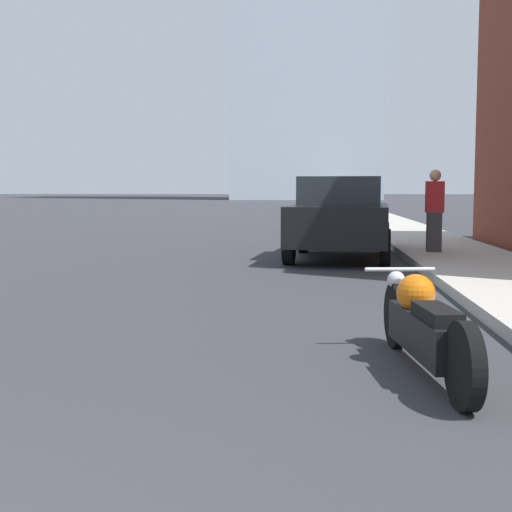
{
  "coord_description": "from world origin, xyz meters",
  "views": [
    {
      "loc": [
        2.23,
        -1.36,
        1.43
      ],
      "look_at": [
        1.7,
        5.2,
        0.81
      ],
      "focal_mm": 50.0,
      "sensor_mm": 36.0,
      "label": 1
    }
  ],
  "objects_px": {
    "parked_car_silver": "(331,205)",
    "pedestrian": "(434,210)",
    "motorcycle": "(423,326)",
    "parked_car_black": "(341,217)",
    "parked_car_blue": "(325,201)"
  },
  "relations": [
    {
      "from": "parked_car_silver",
      "to": "pedestrian",
      "type": "distance_m",
      "value": 11.28
    },
    {
      "from": "motorcycle",
      "to": "parked_car_silver",
      "type": "bearing_deg",
      "value": 83.65
    },
    {
      "from": "parked_car_black",
      "to": "pedestrian",
      "type": "xyz_separation_m",
      "value": [
        1.91,
        0.15,
        0.15
      ]
    },
    {
      "from": "parked_car_silver",
      "to": "parked_car_blue",
      "type": "height_order",
      "value": "parked_car_blue"
    },
    {
      "from": "parked_car_blue",
      "to": "pedestrian",
      "type": "bearing_deg",
      "value": -85.05
    },
    {
      "from": "motorcycle",
      "to": "pedestrian",
      "type": "height_order",
      "value": "pedestrian"
    },
    {
      "from": "motorcycle",
      "to": "pedestrian",
      "type": "distance_m",
      "value": 9.4
    },
    {
      "from": "parked_car_blue",
      "to": "parked_car_silver",
      "type": "bearing_deg",
      "value": -89.54
    },
    {
      "from": "motorcycle",
      "to": "pedestrian",
      "type": "bearing_deg",
      "value": 73.2
    },
    {
      "from": "motorcycle",
      "to": "parked_car_silver",
      "type": "xyz_separation_m",
      "value": [
        -0.23,
        20.37,
        0.49
      ]
    },
    {
      "from": "motorcycle",
      "to": "parked_car_black",
      "type": "height_order",
      "value": "parked_car_black"
    },
    {
      "from": "parked_car_blue",
      "to": "parked_car_black",
      "type": "bearing_deg",
      "value": -89.97
    },
    {
      "from": "parked_car_black",
      "to": "pedestrian",
      "type": "distance_m",
      "value": 1.92
    },
    {
      "from": "parked_car_blue",
      "to": "pedestrian",
      "type": "xyz_separation_m",
      "value": [
        1.91,
        -22.2,
        0.17
      ]
    },
    {
      "from": "motorcycle",
      "to": "parked_car_silver",
      "type": "distance_m",
      "value": 20.38
    }
  ]
}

